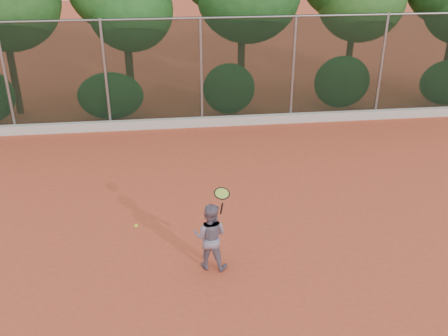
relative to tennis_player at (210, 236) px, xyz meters
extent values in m
plane|color=#BF492D|center=(0.48, 0.75, -0.68)|extent=(80.00, 80.00, 0.00)
cube|color=beige|center=(0.48, 7.57, -0.53)|extent=(24.00, 0.20, 0.30)
imported|color=slate|center=(0.00, 0.00, 0.00)|extent=(0.79, 0.69, 1.37)
cube|color=black|center=(0.48, 7.75, 1.07)|extent=(24.00, 0.01, 3.50)
cylinder|color=gray|center=(0.48, 7.75, 2.77)|extent=(24.00, 0.06, 0.06)
cylinder|color=gray|center=(-5.52, 7.75, 1.07)|extent=(0.09, 0.09, 3.50)
cylinder|color=gray|center=(-2.52, 7.75, 1.07)|extent=(0.09, 0.09, 3.50)
cylinder|color=gray|center=(0.48, 7.75, 1.07)|extent=(0.09, 0.09, 3.50)
cylinder|color=gray|center=(3.48, 7.75, 1.07)|extent=(0.09, 0.09, 3.50)
cylinder|color=gray|center=(6.48, 7.75, 1.07)|extent=(0.09, 0.09, 3.50)
cylinder|color=#492B1C|center=(-5.82, 9.65, 0.77)|extent=(0.24, 0.24, 2.90)
cylinder|color=#412E19|center=(-1.92, 10.05, 0.52)|extent=(0.28, 0.28, 2.40)
ellipsoid|color=#1F571D|center=(-1.72, 9.95, 2.72)|extent=(2.90, 2.40, 2.80)
cylinder|color=#3F2D18|center=(2.08, 9.75, 0.82)|extent=(0.26, 0.26, 3.00)
cylinder|color=#45311A|center=(6.18, 9.95, 0.67)|extent=(0.24, 0.24, 2.70)
cylinder|color=#432819|center=(9.88, 9.55, 0.57)|extent=(0.28, 0.28, 2.50)
ellipsoid|color=#286827|center=(-2.52, 8.55, 0.17)|extent=(2.20, 1.16, 1.60)
ellipsoid|color=#255F24|center=(1.48, 8.55, 0.27)|extent=(1.80, 1.04, 1.76)
ellipsoid|color=#295F24|center=(5.48, 8.55, 0.37)|extent=(2.00, 1.10, 1.84)
cylinder|color=black|center=(0.21, -0.06, 0.63)|extent=(0.05, 0.14, 0.29)
torus|color=black|center=(0.21, -0.12, 0.98)|extent=(0.33, 0.32, 0.13)
cylinder|color=#A4C83A|center=(0.21, -0.12, 0.98)|extent=(0.28, 0.27, 0.10)
sphere|color=yellow|center=(-1.32, -0.40, 0.59)|extent=(0.07, 0.07, 0.07)
camera|label=1|loc=(-0.70, -7.87, 5.25)|focal=40.00mm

